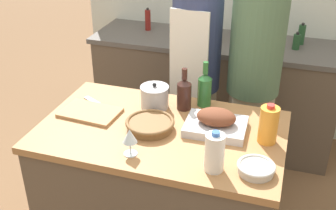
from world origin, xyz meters
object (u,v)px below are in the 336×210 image
knife_chef (100,105)px  wicker_basket (150,124)px  stand_mixer (207,27)px  wine_bottle_dark (184,93)px  condiment_bottle_extra (148,20)px  person_cook_guest (254,72)px  milk_jug (215,152)px  stock_pot (155,97)px  wine_bottle_green (205,89)px  cutting_board (90,112)px  mixing_bowl (256,168)px  juice_jug (268,125)px  condiment_bottle_tall (301,35)px  roasting_pan (216,122)px  wine_glass_left (130,137)px  condiment_bottle_short (297,42)px  person_cook_aproned (196,70)px

knife_chef → wicker_basket: bearing=-22.8°
wicker_basket → stand_mixer: bearing=90.6°
wine_bottle_dark → condiment_bottle_extra: size_ratio=1.29×
person_cook_guest → milk_jug: bearing=-108.3°
stock_pot → wine_bottle_green: (0.27, 0.11, 0.04)m
cutting_board → wine_bottle_green: bearing=27.0°
mixing_bowl → juice_jug: size_ratio=0.83×
wine_bottle_dark → juice_jug: bearing=-22.4°
knife_chef → person_cook_guest: 1.02m
knife_chef → condiment_bottle_extra: (-0.20, 1.37, 0.09)m
milk_jug → condiment_bottle_tall: milk_jug is taller
roasting_pan → juice_jug: (0.27, -0.03, 0.05)m
juice_jug → stand_mixer: stand_mixer is taller
wicker_basket → person_cook_guest: person_cook_guest is taller
stand_mixer → wicker_basket: bearing=-89.4°
wine_glass_left → condiment_bottle_short: size_ratio=1.02×
milk_jug → person_cook_aproned: size_ratio=0.12×
wicker_basket → knife_chef: wicker_basket is taller
wicker_basket → cutting_board: size_ratio=0.78×
mixing_bowl → wine_glass_left: bearing=-176.3°
stand_mixer → condiment_bottle_extra: stand_mixer is taller
condiment_bottle_tall → condiment_bottle_short: (-0.03, -0.12, -0.02)m
wine_bottle_green → condiment_bottle_tall: 1.31m
cutting_board → mixing_bowl: (0.96, -0.26, 0.02)m
wine_bottle_green → wine_bottle_dark: size_ratio=1.08×
roasting_pan → juice_jug: juice_jug is taller
juice_jug → milk_jug: bearing=-123.7°
person_cook_aproned → milk_jug: bearing=-66.5°
milk_jug → wine_bottle_dark: 0.59m
roasting_pan → condiment_bottle_short: condiment_bottle_short is taller
juice_jug → stand_mixer: bearing=115.3°
juice_jug → condiment_bottle_short: size_ratio=1.55×
knife_chef → condiment_bottle_short: 1.66m
juice_jug → wine_bottle_green: bearing=144.4°
juice_jug → person_cook_aproned: 0.91m
cutting_board → wine_bottle_dark: size_ratio=1.34×
knife_chef → person_cook_guest: size_ratio=0.14×
condiment_bottle_tall → condiment_bottle_short: 0.13m
wicker_basket → condiment_bottle_tall: condiment_bottle_tall is taller
wicker_basket → juice_jug: juice_jug is taller
juice_jug → stock_pot: bearing=165.6°
wicker_basket → stand_mixer: stand_mixer is taller
wicker_basket → wine_bottle_green: (0.21, 0.35, 0.08)m
condiment_bottle_extra → person_cook_guest: size_ratio=0.11×
knife_chef → person_cook_guest: bearing=37.0°
wine_bottle_green → stock_pot: bearing=-157.3°
wine_glass_left → person_cook_guest: bearing=65.8°
wine_bottle_dark → person_cook_guest: bearing=56.1°
mixing_bowl → condiment_bottle_extra: condiment_bottle_extra is taller
wine_bottle_green → wine_bottle_dark: (-0.10, -0.08, -0.01)m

